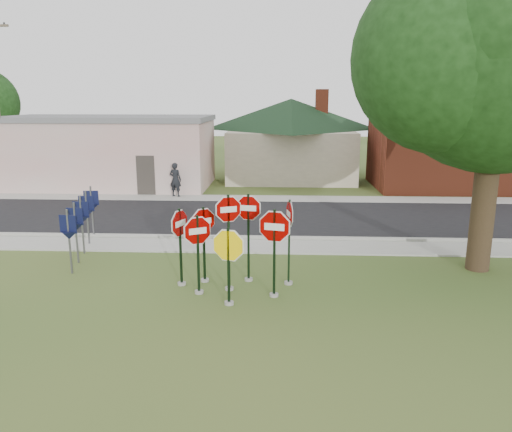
{
  "coord_description": "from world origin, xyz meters",
  "views": [
    {
      "loc": [
        1.3,
        -11.62,
        5.19
      ],
      "look_at": [
        0.65,
        2.0,
        1.98
      ],
      "focal_mm": 35.0,
      "sensor_mm": 36.0,
      "label": 1
    }
  ],
  "objects_px": {
    "stop_sign_center": "(229,230)",
    "pedestrian": "(175,180)",
    "stop_sign_yellow": "(228,257)",
    "oak_tree": "(500,49)",
    "stop_sign_left": "(198,244)"
  },
  "relations": [
    {
      "from": "pedestrian",
      "to": "oak_tree",
      "type": "bearing_deg",
      "value": 153.89
    },
    {
      "from": "stop_sign_center",
      "to": "stop_sign_left",
      "type": "bearing_deg",
      "value": -159.77
    },
    {
      "from": "stop_sign_yellow",
      "to": "stop_sign_center",
      "type": "bearing_deg",
      "value": 95.43
    },
    {
      "from": "stop_sign_left",
      "to": "pedestrian",
      "type": "height_order",
      "value": "stop_sign_left"
    },
    {
      "from": "stop_sign_center",
      "to": "stop_sign_left",
      "type": "height_order",
      "value": "stop_sign_center"
    },
    {
      "from": "stop_sign_left",
      "to": "pedestrian",
      "type": "xyz_separation_m",
      "value": [
        -3.42,
        13.49,
        -0.43
      ]
    },
    {
      "from": "stop_sign_center",
      "to": "stop_sign_left",
      "type": "xyz_separation_m",
      "value": [
        -0.8,
        -0.3,
        -0.34
      ]
    },
    {
      "from": "oak_tree",
      "to": "pedestrian",
      "type": "relative_size",
      "value": 5.86
    },
    {
      "from": "oak_tree",
      "to": "stop_sign_yellow",
      "type": "bearing_deg",
      "value": -157.29
    },
    {
      "from": "stop_sign_left",
      "to": "oak_tree",
      "type": "bearing_deg",
      "value": 16.06
    },
    {
      "from": "stop_sign_left",
      "to": "oak_tree",
      "type": "xyz_separation_m",
      "value": [
        8.37,
        2.41,
        5.17
      ]
    },
    {
      "from": "stop_sign_center",
      "to": "pedestrian",
      "type": "distance_m",
      "value": 13.87
    },
    {
      "from": "stop_sign_yellow",
      "to": "pedestrian",
      "type": "bearing_deg",
      "value": 106.89
    },
    {
      "from": "stop_sign_yellow",
      "to": "oak_tree",
      "type": "xyz_separation_m",
      "value": [
        7.47,
        3.13,
        5.27
      ]
    },
    {
      "from": "pedestrian",
      "to": "stop_sign_yellow",
      "type": "bearing_deg",
      "value": 124.01
    }
  ]
}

